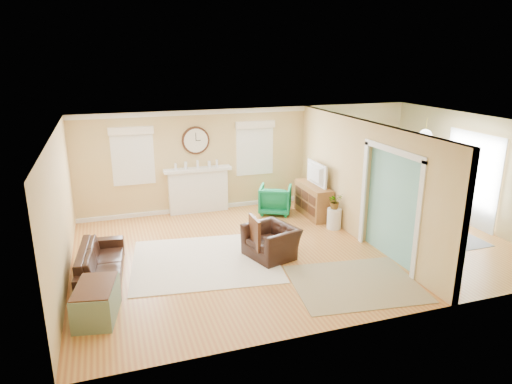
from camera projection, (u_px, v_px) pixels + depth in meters
The scene contains 29 objects.
floor at pixel (296, 246), 9.68m from camera, with size 9.00×9.00×0.00m, color #AF622E.
wall_back at pixel (252, 158), 12.03m from camera, with size 9.00×0.02×2.60m, color tan.
wall_front at pixel (381, 243), 6.58m from camera, with size 9.00×0.02×2.60m, color tan.
wall_left at pixel (60, 211), 7.94m from camera, with size 0.02×6.00×2.60m, color tan.
wall_right at pixel (475, 171), 10.66m from camera, with size 0.02×6.00×2.60m, color tan.
ceiling at pixel (300, 124), 8.93m from camera, with size 9.00×6.00×0.02m, color white.
partition at pixel (356, 176), 10.00m from camera, with size 0.17×6.00×2.60m.
fireplace at pixel (198, 189), 11.67m from camera, with size 1.70×0.30×1.17m.
wall_clock at pixel (196, 140), 11.38m from camera, with size 0.70×0.07×0.70m.
window_left at pixel (132, 152), 10.95m from camera, with size 1.05×0.13×1.42m.
window_right at pixel (255, 144), 11.89m from camera, with size 1.05×0.13×1.42m.
french_doors at pixel (472, 179), 10.71m from camera, with size 0.06×1.70×2.20m.
pendant at pixel (425, 136), 9.95m from camera, with size 0.30×0.30×0.55m.
rug_cream at pixel (205, 261), 9.00m from camera, with size 2.81×2.43×0.01m, color silver.
rug_jute at pixel (355, 283), 8.11m from camera, with size 2.19×1.79×0.01m, color tan.
rug_grey at pixel (408, 229), 10.62m from camera, with size 2.28×2.85×0.01m, color slate.
sofa at pixel (101, 261), 8.34m from camera, with size 1.91×0.75×0.56m, color black.
eames_chair at pixel (271, 242), 9.12m from camera, with size 0.98×0.85×0.64m, color black.
green_chair at pixel (275, 199), 11.63m from camera, with size 0.77×0.79×0.72m, color #006B30.
trunk at pixel (96, 302), 6.99m from camera, with size 0.75×1.04×0.55m.
credenza at pixel (313, 200), 11.44m from camera, with size 0.46×1.35×0.80m.
tv at pixel (313, 174), 11.24m from camera, with size 0.98×0.13×0.57m, color black.
garden_stool at pixel (334, 219), 10.62m from camera, with size 0.33×0.33×0.49m, color white.
potted_plant at pixel (335, 201), 10.50m from camera, with size 0.33×0.29×0.37m, color #337F33.
dining_table at pixel (409, 218), 10.54m from camera, with size 1.64×0.91×0.58m, color #4D2D1C.
dining_chair_n at pixel (388, 195), 11.44m from camera, with size 0.44×0.44×0.91m.
dining_chair_s at pixel (447, 221), 9.41m from camera, with size 0.49×0.49×1.03m.
dining_chair_w at pixel (389, 207), 10.30m from camera, with size 0.51×0.51×1.01m.
dining_chair_e at pixel (437, 203), 10.66m from camera, with size 0.54×0.54×0.98m.
Camera 1 is at (-3.64, -8.20, 3.91)m, focal length 32.00 mm.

